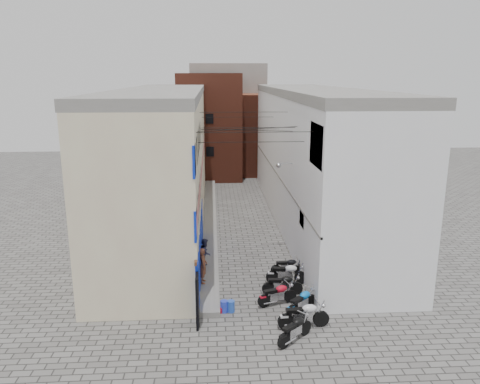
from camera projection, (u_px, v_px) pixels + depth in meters
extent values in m
plane|color=#595754|center=(258.00, 317.00, 19.60)|extent=(90.00, 90.00, 0.00)
cube|color=slate|center=(210.00, 221.00, 32.03)|extent=(0.90, 26.00, 0.25)
cube|color=beige|center=(164.00, 162.00, 30.85)|extent=(5.00, 26.00, 8.50)
cube|color=#C7756F|center=(202.00, 165.00, 31.06)|extent=(0.10, 26.00, 0.80)
cube|color=#0B26B2|center=(200.00, 247.00, 23.87)|extent=(0.12, 10.20, 2.40)
cube|color=#0B26B2|center=(198.00, 170.00, 22.90)|extent=(0.10, 10.20, 4.00)
cube|color=slate|center=(161.00, 93.00, 29.75)|extent=(5.10, 26.00, 0.50)
cube|color=black|center=(197.00, 299.00, 18.79)|extent=(0.10, 1.20, 2.20)
cube|color=white|center=(314.00, 160.00, 31.44)|extent=(5.00, 26.00, 8.50)
cube|color=#0B26B2|center=(317.00, 145.00, 19.49)|extent=(0.10, 2.40, 1.80)
cube|color=white|center=(303.00, 219.00, 22.89)|extent=(0.08, 1.00, 0.70)
cylinder|color=#B2B2B7|center=(286.00, 163.00, 25.23)|extent=(0.80, 0.06, 0.06)
sphere|color=#B2B2B7|center=(279.00, 165.00, 25.23)|extent=(0.28, 0.28, 0.28)
cube|color=slate|center=(316.00, 92.00, 30.35)|extent=(5.10, 26.00, 0.50)
cube|color=slate|center=(277.00, 173.00, 31.50)|extent=(0.10, 26.00, 0.12)
cube|color=maroon|center=(210.00, 126.00, 45.36)|extent=(6.00, 6.00, 10.00)
cube|color=maroon|center=(259.00, 134.00, 47.84)|extent=(5.00, 6.00, 8.00)
cube|color=slate|center=(228.00, 116.00, 51.17)|extent=(8.00, 5.00, 11.00)
cube|color=black|center=(232.00, 170.00, 43.70)|extent=(2.00, 0.30, 2.40)
cylinder|color=black|center=(255.00, 132.00, 19.71)|extent=(5.20, 0.02, 0.02)
cylinder|color=black|center=(251.00, 142.00, 21.81)|extent=(5.20, 0.02, 0.02)
cylinder|color=black|center=(247.00, 128.00, 24.13)|extent=(5.20, 0.02, 0.02)
cylinder|color=black|center=(244.00, 112.00, 26.41)|extent=(5.20, 0.02, 0.02)
cylinder|color=black|center=(241.00, 129.00, 29.63)|extent=(5.20, 0.02, 0.02)
cylinder|color=black|center=(238.00, 117.00, 32.41)|extent=(5.20, 0.02, 0.02)
cylinder|color=black|center=(250.00, 129.00, 22.66)|extent=(5.65, 2.07, 0.02)
cylinder|color=black|center=(245.00, 130.00, 25.66)|extent=(5.80, 1.58, 0.02)
imported|color=brown|center=(203.00, 265.00, 22.05)|extent=(0.44, 0.64, 1.73)
imported|color=#2D2D44|center=(205.00, 253.00, 23.92)|extent=(0.68, 0.81, 1.50)
cylinder|color=blue|center=(224.00, 306.00, 19.93)|extent=(0.37, 0.37, 0.51)
cylinder|color=blue|center=(231.00, 306.00, 19.95)|extent=(0.41, 0.41, 0.50)
cube|color=#9F0B1B|center=(221.00, 309.00, 19.96)|extent=(0.43, 0.36, 0.23)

